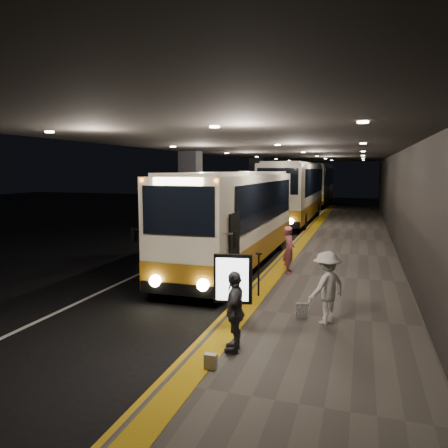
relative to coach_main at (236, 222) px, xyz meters
The scene contains 18 objects.
ground 3.00m from the coach_main, 114.40° to the right, with size 90.00×90.00×0.00m, color black.
lane_line_white 4.26m from the coach_main, 136.19° to the left, with size 0.12×50.00×0.01m, color silver.
kerb_stripe_yellow 3.44m from the coach_main, 64.18° to the left, with size 0.18×50.00×0.01m, color gold.
sidewalk 4.87m from the coach_main, 36.20° to the left, with size 4.50×50.00×0.15m, color #514C44.
tactile_strip 3.60m from the coach_main, 56.27° to the left, with size 0.50×50.00×0.01m, color gold.
terminal_wall 6.69m from the coach_main, 24.50° to the left, with size 0.10×50.00×6.00m, color black.
support_columns 3.11m from the coach_main, 145.85° to the left, with size 0.80×24.80×4.40m.
canopy 4.27m from the coach_main, 61.68° to the left, with size 9.00×50.00×0.40m, color black.
coach_main is the anchor object (origin of this frame).
coach_second 14.57m from the coach_main, 90.03° to the left, with size 2.67×12.67×3.98m.
coach_third 30.81m from the coach_main, 90.32° to the left, with size 2.74×12.96×4.08m.
passenger_boarding 2.66m from the coach_main, 30.18° to the right, with size 0.58×0.38×1.60m, color #B35362.
passenger_waiting_white 7.01m from the coach_main, 56.97° to the right, with size 1.07×0.50×1.66m, color silver.
passenger_waiting_grey 8.30m from the coach_main, 74.16° to the right, with size 0.92×0.47×1.57m, color #4F4D52.
bag_polka 6.65m from the coach_main, 60.14° to the right, with size 0.29×0.12×0.35m, color black.
bag_plain 9.18m from the coach_main, 76.81° to the right, with size 0.22×0.13×0.27m, color silver.
info_sign 7.38m from the coach_main, 74.55° to the right, with size 0.82×0.22×1.72m.
stanchion_post 4.73m from the coach_main, 66.34° to the right, with size 0.05×0.05×1.20m, color black.
Camera 1 is at (5.53, -13.43, 3.63)m, focal length 35.00 mm.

